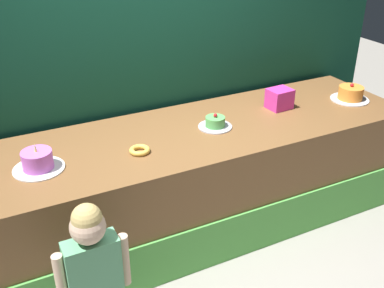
% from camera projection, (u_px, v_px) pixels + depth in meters
% --- Properties ---
extents(ground_plane, '(12.00, 12.00, 0.00)m').
position_uv_depth(ground_plane, '(205.00, 267.00, 3.41)').
color(ground_plane, gray).
extents(stage_platform, '(3.91, 1.04, 0.88)m').
position_uv_depth(stage_platform, '(176.00, 185.00, 3.61)').
color(stage_platform, brown).
rests_on(stage_platform, ground_plane).
extents(curtain_backdrop, '(4.70, 0.08, 3.08)m').
position_uv_depth(curtain_backdrop, '(141.00, 28.00, 3.58)').
color(curtain_backdrop, '#144C38').
rests_on(curtain_backdrop, ground_plane).
extents(child_figure, '(0.41, 0.19, 1.07)m').
position_uv_depth(child_figure, '(93.00, 263.00, 2.46)').
color(child_figure, '#3F4C8C').
rests_on(child_figure, ground_plane).
extents(pink_box, '(0.20, 0.17, 0.17)m').
position_uv_depth(pink_box, '(279.00, 99.00, 3.82)').
color(pink_box, '#E134A2').
rests_on(pink_box, stage_platform).
extents(donut, '(0.14, 0.14, 0.04)m').
position_uv_depth(donut, '(140.00, 150.00, 3.16)').
color(donut, '#F2BF4C').
rests_on(donut, stage_platform).
extents(cake_center_left, '(0.33, 0.33, 0.19)m').
position_uv_depth(cake_center_left, '(38.00, 161.00, 2.94)').
color(cake_center_left, white).
rests_on(cake_center_left, stage_platform).
extents(cake_center_right, '(0.26, 0.26, 0.12)m').
position_uv_depth(cake_center_right, '(215.00, 123.00, 3.51)').
color(cake_center_right, silver).
rests_on(cake_center_right, stage_platform).
extents(cake_far_right, '(0.33, 0.33, 0.15)m').
position_uv_depth(cake_far_right, '(350.00, 94.00, 4.00)').
color(cake_far_right, silver).
rests_on(cake_far_right, stage_platform).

